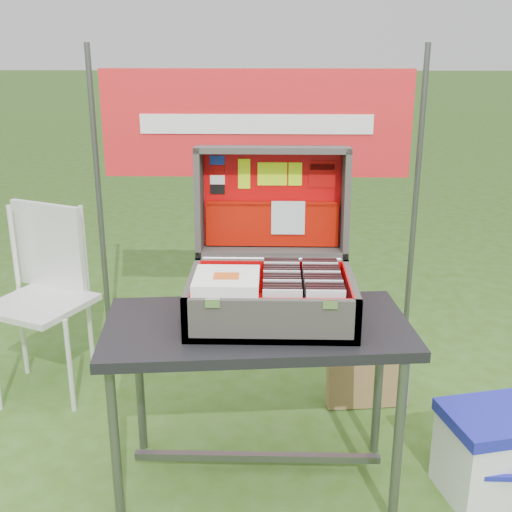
{
  "coord_description": "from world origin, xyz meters",
  "views": [
    {
      "loc": [
        0.09,
        -2.26,
        1.7
      ],
      "look_at": [
        0.02,
        0.1,
        0.91
      ],
      "focal_mm": 45.0,
      "sensor_mm": 36.0,
      "label": 1
    }
  ],
  "objects_px": {
    "cooler": "(496,453)",
    "suitcase": "(272,239)",
    "table": "(257,406)",
    "cardboard_box": "(368,366)",
    "chair": "(40,306)"
  },
  "relations": [
    {
      "from": "cooler",
      "to": "chair",
      "type": "xyz_separation_m",
      "value": [
        -2.02,
        0.73,
        0.29
      ]
    },
    {
      "from": "table",
      "to": "cooler",
      "type": "relative_size",
      "value": 2.74
    },
    {
      "from": "suitcase",
      "to": "chair",
      "type": "bearing_deg",
      "value": 152.13
    },
    {
      "from": "cardboard_box",
      "to": "chair",
      "type": "bearing_deg",
      "value": 169.84
    },
    {
      "from": "table",
      "to": "suitcase",
      "type": "height_order",
      "value": "suitcase"
    },
    {
      "from": "table",
      "to": "suitcase",
      "type": "xyz_separation_m",
      "value": [
        0.05,
        0.09,
        0.65
      ]
    },
    {
      "from": "table",
      "to": "cardboard_box",
      "type": "relative_size",
      "value": 2.71
    },
    {
      "from": "table",
      "to": "suitcase",
      "type": "distance_m",
      "value": 0.66
    },
    {
      "from": "chair",
      "to": "table",
      "type": "bearing_deg",
      "value": -8.86
    },
    {
      "from": "table",
      "to": "cooler",
      "type": "height_order",
      "value": "table"
    },
    {
      "from": "table",
      "to": "chair",
      "type": "distance_m",
      "value": 1.29
    },
    {
      "from": "suitcase",
      "to": "cooler",
      "type": "relative_size",
      "value": 1.49
    },
    {
      "from": "cooler",
      "to": "suitcase",
      "type": "bearing_deg",
      "value": 157.6
    },
    {
      "from": "cooler",
      "to": "cardboard_box",
      "type": "relative_size",
      "value": 0.99
    },
    {
      "from": "cooler",
      "to": "cardboard_box",
      "type": "height_order",
      "value": "cardboard_box"
    }
  ]
}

